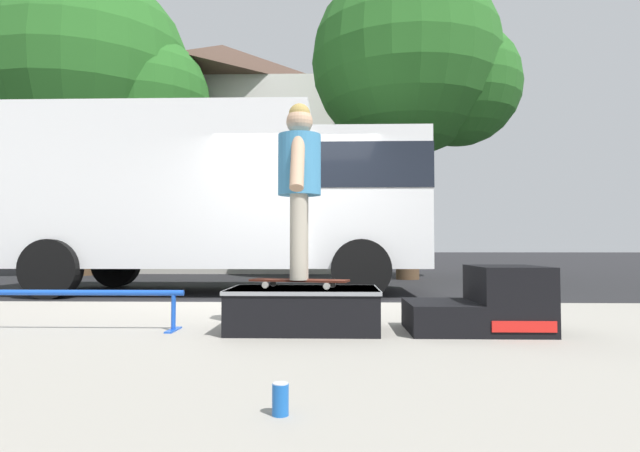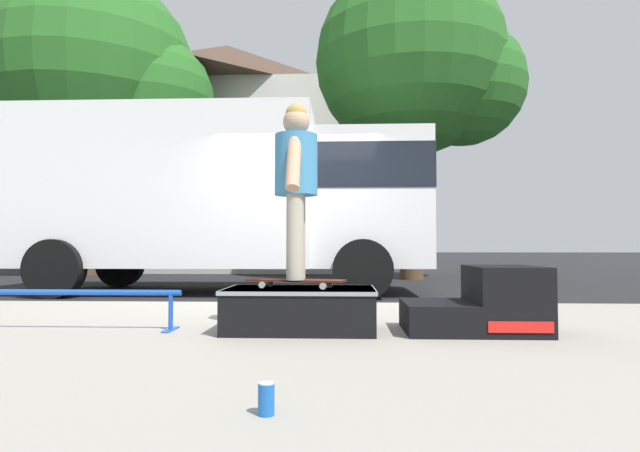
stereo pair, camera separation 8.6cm
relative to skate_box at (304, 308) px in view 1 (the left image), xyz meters
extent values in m
plane|color=black|center=(-0.33, 2.61, -0.30)|extent=(140.00, 140.00, 0.00)
cube|color=gray|center=(-0.33, -0.39, -0.24)|extent=(50.00, 5.00, 0.12)
cube|color=black|center=(0.00, 0.00, -0.01)|extent=(1.16, 0.71, 0.34)
cube|color=gray|center=(0.00, 0.00, 0.14)|extent=(1.18, 0.73, 0.03)
cube|color=black|center=(1.07, 0.00, -0.07)|extent=(0.52, 0.70, 0.23)
cube|color=black|center=(1.60, 0.00, 0.07)|extent=(0.52, 0.70, 0.51)
cube|color=red|center=(1.60, -0.36, -0.09)|extent=(0.46, 0.01, 0.08)
cylinder|color=blue|center=(-1.80, -0.03, 0.12)|extent=(1.70, 0.04, 0.04)
cylinder|color=blue|center=(-1.03, -0.03, -0.03)|extent=(0.04, 0.04, 0.30)
cube|color=blue|center=(-1.03, -0.03, -0.17)|extent=(0.06, 0.28, 0.01)
cube|color=#4C1E14|center=(-0.04, 0.00, 0.21)|extent=(0.81, 0.38, 0.02)
cylinder|color=silver|center=(0.23, 0.03, 0.18)|extent=(0.06, 0.04, 0.05)
cylinder|color=silver|center=(0.19, -0.15, 0.18)|extent=(0.06, 0.04, 0.05)
cylinder|color=silver|center=(-0.26, 0.14, 0.18)|extent=(0.06, 0.04, 0.05)
cylinder|color=silver|center=(-0.30, -0.03, 0.18)|extent=(0.06, 0.04, 0.05)
cylinder|color=#B7AD99|center=(-0.04, 0.08, 0.56)|extent=(0.14, 0.14, 0.67)
cylinder|color=#B7AD99|center=(-0.04, -0.09, 0.56)|extent=(0.14, 0.14, 0.67)
cylinder|color=#3F8CBF|center=(-0.04, 0.00, 1.13)|extent=(0.34, 0.34, 0.48)
cylinder|color=tan|center=(-0.04, 0.21, 1.12)|extent=(0.11, 0.30, 0.46)
cylinder|color=tan|center=(-0.04, -0.22, 1.12)|extent=(0.11, 0.30, 0.46)
sphere|color=tan|center=(-0.04, 0.00, 1.48)|extent=(0.21, 0.21, 0.21)
sphere|color=tan|center=(-0.04, 0.00, 1.54)|extent=(0.18, 0.18, 0.18)
cylinder|color=#1959B2|center=(0.03, -2.06, -0.12)|extent=(0.07, 0.07, 0.12)
cylinder|color=silver|center=(0.03, -2.06, -0.06)|extent=(0.06, 0.06, 0.00)
cube|color=white|center=(-2.66, 4.81, 1.45)|extent=(5.00, 2.35, 2.60)
cube|color=white|center=(0.79, 4.81, 1.25)|extent=(1.90, 2.16, 2.20)
cube|color=black|center=(0.79, 4.81, 1.73)|extent=(1.92, 2.19, 0.70)
cylinder|color=black|center=(0.63, 5.98, 0.15)|extent=(0.90, 0.28, 0.90)
cylinder|color=black|center=(0.63, 3.63, 0.15)|extent=(0.90, 0.28, 0.90)
cylinder|color=black|center=(-4.06, 5.98, 0.15)|extent=(0.90, 0.28, 0.90)
cylinder|color=black|center=(-4.06, 3.63, 0.15)|extent=(0.90, 0.28, 0.90)
cylinder|color=brown|center=(2.00, 8.52, 1.61)|extent=(0.56, 0.56, 3.83)
sphere|color=#286623|center=(2.00, 8.52, 5.03)|extent=(4.63, 4.63, 4.63)
sphere|color=#286623|center=(3.27, 8.52, 4.45)|extent=(3.01, 3.01, 3.01)
cylinder|color=brown|center=(-6.70, 10.02, 1.55)|extent=(0.56, 0.56, 3.71)
sphere|color=#286623|center=(-6.70, 10.02, 5.27)|extent=(5.73, 5.73, 5.73)
sphere|color=#286623|center=(-5.12, 10.02, 4.56)|extent=(3.73, 3.73, 3.73)
cube|color=silver|center=(-4.00, 15.04, 2.70)|extent=(9.00, 7.50, 6.00)
cube|color=#B2ADA3|center=(-4.00, 11.04, 1.10)|extent=(9.00, 0.50, 2.80)
pyramid|color=#473328|center=(-4.00, 15.04, 6.90)|extent=(9.54, 7.95, 2.40)
camera|label=1|loc=(0.25, -4.12, 0.48)|focal=29.19mm
camera|label=2|loc=(0.33, -4.12, 0.48)|focal=29.19mm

